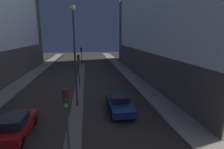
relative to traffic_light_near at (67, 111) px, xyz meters
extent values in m
cube|color=#66605B|center=(0.00, 15.49, -3.10)|extent=(1.10, 36.41, 0.11)
cylinder|color=#383838|center=(0.00, 0.03, -1.43)|extent=(0.12, 0.12, 3.22)
cube|color=#2D2D2D|center=(0.00, 0.03, 0.63)|extent=(0.32, 0.28, 0.90)
sphere|color=#4C0F0F|center=(0.00, -0.15, 0.93)|extent=(0.20, 0.20, 0.20)
sphere|color=#4C380A|center=(0.00, -0.15, 0.63)|extent=(0.20, 0.20, 0.20)
sphere|color=#1EEA4C|center=(0.00, -0.15, 0.33)|extent=(0.20, 0.20, 0.20)
cylinder|color=#383838|center=(0.00, 14.39, -1.43)|extent=(0.12, 0.12, 3.22)
cube|color=#2D2D2D|center=(0.00, 14.39, 0.63)|extent=(0.32, 0.28, 0.90)
sphere|color=#4C0F0F|center=(0.00, 14.21, 0.93)|extent=(0.20, 0.20, 0.20)
sphere|color=#4C380A|center=(0.00, 14.21, 0.63)|extent=(0.20, 0.20, 0.20)
sphere|color=#1EEA4C|center=(0.00, 14.21, 0.33)|extent=(0.20, 0.20, 0.20)
cylinder|color=#383838|center=(0.00, 28.08, -1.43)|extent=(0.12, 0.12, 3.22)
cube|color=#2D2D2D|center=(0.00, 28.08, 0.63)|extent=(0.32, 0.28, 0.90)
sphere|color=#4C0F0F|center=(0.00, 27.90, 0.93)|extent=(0.20, 0.20, 0.20)
sphere|color=#4C380A|center=(0.00, 27.90, 0.63)|extent=(0.20, 0.20, 0.20)
sphere|color=#1EEA4C|center=(0.00, 27.90, 0.33)|extent=(0.20, 0.20, 0.20)
cylinder|color=#383838|center=(0.00, 7.99, 1.29)|extent=(0.16, 0.16, 8.66)
sphere|color=#F9EAB2|center=(0.00, 7.99, 5.78)|extent=(0.52, 0.52, 0.52)
cube|color=maroon|center=(-3.83, 3.60, -2.52)|extent=(1.74, 4.37, 0.63)
cube|color=black|center=(-3.83, 3.27, -1.91)|extent=(1.48, 1.96, 0.58)
cube|color=red|center=(-3.22, 1.41, -2.49)|extent=(0.14, 0.04, 0.10)
cylinder|color=black|center=(-4.59, 4.95, -2.83)|extent=(0.22, 0.64, 0.64)
cylinder|color=black|center=(-3.07, 4.95, -2.83)|extent=(0.22, 0.64, 0.64)
cylinder|color=black|center=(-3.07, 2.24, -2.83)|extent=(0.22, 0.64, 0.64)
cube|color=navy|center=(3.83, 6.46, -2.54)|extent=(1.88, 4.78, 0.58)
cube|color=black|center=(3.83, 6.82, -1.99)|extent=(1.60, 2.15, 0.53)
cube|color=red|center=(3.17, 8.86, -2.51)|extent=(0.14, 0.04, 0.10)
cube|color=red|center=(4.49, 8.86, -2.51)|extent=(0.14, 0.04, 0.10)
cylinder|color=black|center=(3.00, 7.95, -2.83)|extent=(0.22, 0.64, 0.64)
cylinder|color=black|center=(4.66, 7.95, -2.83)|extent=(0.22, 0.64, 0.64)
cylinder|color=black|center=(3.00, 4.98, -2.83)|extent=(0.22, 0.64, 0.64)
cylinder|color=black|center=(4.66, 4.98, -2.83)|extent=(0.22, 0.64, 0.64)
camera|label=1|loc=(1.03, -7.99, 3.55)|focal=28.00mm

